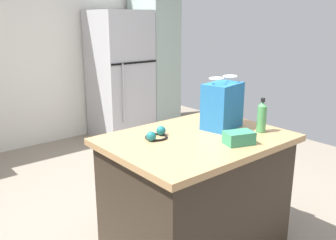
# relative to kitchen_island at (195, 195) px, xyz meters

# --- Properties ---
(back_wall) EXTENTS (5.39, 0.13, 2.57)m
(back_wall) POSITION_rel_kitchen_island_xyz_m (-0.29, 3.06, 0.85)
(back_wall) COLOR silver
(back_wall) RESTS_ON ground
(kitchen_island) EXTENTS (1.19, 0.89, 0.87)m
(kitchen_island) POSITION_rel_kitchen_island_xyz_m (0.00, 0.00, 0.00)
(kitchen_island) COLOR #33281E
(kitchen_island) RESTS_ON ground
(refrigerator) EXTENTS (0.71, 0.75, 1.73)m
(refrigerator) POSITION_rel_kitchen_island_xyz_m (1.06, 2.62, 0.43)
(refrigerator) COLOR #B7B7BC
(refrigerator) RESTS_ON ground
(tall_cabinet) EXTENTS (0.46, 0.68, 2.20)m
(tall_cabinet) POSITION_rel_kitchen_island_xyz_m (1.67, 2.62, 0.66)
(tall_cabinet) COLOR #9EB2A8
(tall_cabinet) RESTS_ON ground
(shopping_bag) EXTENTS (0.31, 0.24, 0.37)m
(shopping_bag) POSITION_rel_kitchen_island_xyz_m (0.28, 0.03, 0.60)
(shopping_bag) COLOR #236BAD
(shopping_bag) RESTS_ON kitchen_island
(small_box) EXTENTS (0.21, 0.17, 0.08)m
(small_box) POSITION_rel_kitchen_island_xyz_m (0.10, -0.27, 0.47)
(small_box) COLOR #388E66
(small_box) RESTS_ON kitchen_island
(bottle) EXTENTS (0.06, 0.06, 0.24)m
(bottle) POSITION_rel_kitchen_island_xyz_m (0.41, -0.21, 0.54)
(bottle) COLOR #4C9956
(bottle) RESTS_ON kitchen_island
(ear_defenders) EXTENTS (0.20, 0.20, 0.06)m
(ear_defenders) POSITION_rel_kitchen_island_xyz_m (-0.23, 0.15, 0.45)
(ear_defenders) COLOR black
(ear_defenders) RESTS_ON kitchen_island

